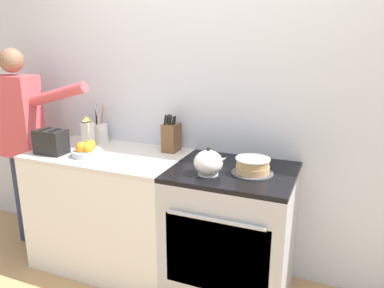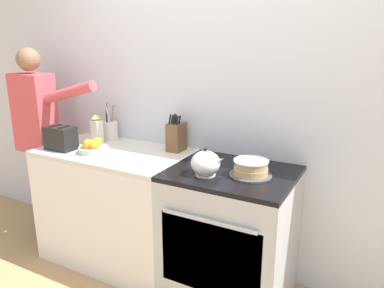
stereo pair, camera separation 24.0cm
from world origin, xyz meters
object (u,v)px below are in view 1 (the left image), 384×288
Objects in this scene: utensil_crock at (100,133)px; tea_kettle at (209,163)px; toaster at (51,142)px; person_baker at (21,132)px; layer_cake at (253,166)px; stove_range at (231,233)px; milk_carton at (88,132)px; knife_block at (171,137)px; fruit_bowl at (87,150)px.

tea_kettle is at bearing -19.36° from utensil_crock.
toaster is 0.15× the size of person_baker.
layer_cake is 0.84× the size of utensil_crock.
stove_range is 0.55× the size of person_baker.
person_baker is at bearing -158.93° from utensil_crock.
person_baker reaches higher than utensil_crock.
utensil_crock is 0.16m from milk_carton.
stove_range is 1.43m from toaster.
knife_block is at bearing 159.90° from layer_cake.
utensil_crock reaches higher than tea_kettle.
person_baker reaches higher than stove_range.
stove_range is 3.46× the size of layer_cake.
knife_block reaches higher than tea_kettle.
tea_kettle is (-0.25, -0.12, 0.03)m from layer_cake.
toaster is at bearing -178.89° from tea_kettle.
utensil_crock is at bearing 90.11° from milk_carton.
fruit_bowl is at bearing -8.94° from person_baker.
person_baker reaches higher than knife_block.
utensil_crock is (-1.05, 0.37, 0.00)m from tea_kettle.
layer_cake is 1.90m from person_baker.
knife_block is 0.17× the size of person_baker.
tea_kettle is 0.56m from knife_block.
stove_range is 0.80m from knife_block.
knife_block is at bearing 33.64° from fruit_bowl.
fruit_bowl is (-0.50, -0.33, -0.06)m from knife_block.
tea_kettle is (-0.12, -0.14, 0.52)m from stove_range.
person_baker is at bearing 179.86° from stove_range.
milk_carton is at bearing 7.01° from person_baker.
milk_carton is at bearing 175.72° from layer_cake.
knife_block reaches higher than milk_carton.
milk_carton reaches higher than tea_kettle.
toaster is at bearing -19.87° from person_baker.
layer_cake is (0.13, -0.02, 0.49)m from stove_range.
milk_carton is (-1.05, 0.21, 0.04)m from tea_kettle.
knife_block is 0.65m from milk_carton.
toaster is at bearing -173.07° from stove_range.
person_baker is at bearing -173.01° from milk_carton.
fruit_bowl is at bearing -55.42° from milk_carton.
stove_range is at bearing 171.37° from layer_cake.
layer_cake is 0.16× the size of person_baker.
stove_range is 3.70× the size of milk_carton.
person_baker is (-1.77, 0.00, 0.53)m from stove_range.
toaster is (-0.14, -0.39, 0.01)m from utensil_crock.
fruit_bowl is (-1.04, -0.11, 0.49)m from stove_range.
milk_carton reaches higher than stove_range.
milk_carton is at bearing 124.58° from fruit_bowl.
toaster is at bearing -174.47° from layer_cake.
milk_carton reaches higher than layer_cake.
stove_range is at bearing 6.03° from fruit_bowl.
milk_carton is (0.00, -0.16, 0.04)m from utensil_crock.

